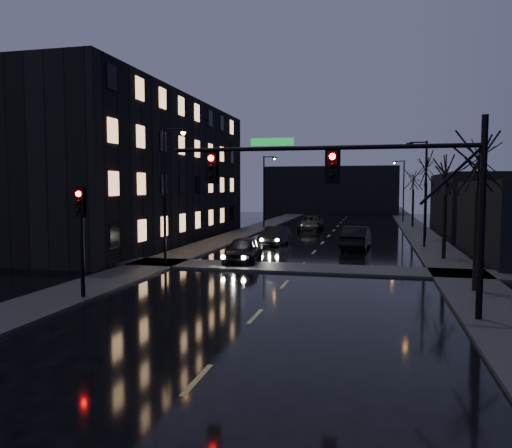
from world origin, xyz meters
The scene contains 22 objects.
ground centered at (0.00, 0.00, 0.00)m, with size 160.00×160.00×0.00m, color black.
sidewalk_left centered at (-8.50, 35.00, 0.06)m, with size 3.00×140.00×0.12m, color #2D2D2B.
sidewalk_right centered at (8.50, 35.00, 0.06)m, with size 3.00×140.00×0.12m, color #2D2D2B.
sidewalk_cross centered at (0.00, 18.50, 0.06)m, with size 40.00×3.00×0.12m, color #2D2D2B.
apartment_block centered at (-16.50, 30.00, 6.00)m, with size 12.00×30.00×12.00m, color black.
commercial_right_far centered at (17.00, 48.00, 3.00)m, with size 12.00×18.00×6.00m, color black.
far_block centered at (-3.00, 78.00, 4.00)m, with size 22.00×10.00×8.00m, color black.
signal_mast centered at (3.85, 9.00, 4.87)m, with size 11.11×0.41×7.00m.
signal_pole_left centered at (-7.50, 8.99, 3.01)m, with size 0.35×0.41×4.53m.
tree_near centered at (8.40, 14.00, 6.22)m, with size 3.52×3.52×8.08m.
tree_mid_a centered at (8.40, 24.00, 5.83)m, with size 3.30×3.30×7.58m.
tree_mid_b centered at (8.40, 36.00, 6.61)m, with size 3.74×3.74×8.59m.
tree_far centered at (8.40, 50.00, 6.06)m, with size 3.43×3.43×7.88m.
streetlight_l_near centered at (-7.58, 18.00, 4.77)m, with size 1.53×0.28×8.00m.
streetlight_l_far centered at (-7.58, 45.00, 4.77)m, with size 1.53×0.28×8.00m.
streetlight_r_mid centered at (7.58, 30.00, 4.77)m, with size 1.53×0.28×8.00m.
streetlight_r_far centered at (7.58, 58.00, 4.77)m, with size 1.53×0.28×8.00m.
oncoming_car_a centered at (-3.59, 19.95, 0.79)m, with size 1.87×4.66×1.59m, color black.
oncoming_car_b centered at (-3.49, 29.50, 0.73)m, with size 1.55×4.44×1.46m, color black.
oncoming_car_c centered at (-2.41, 43.87, 0.75)m, with size 2.48×5.38×1.50m, color black.
oncoming_car_d centered at (-2.94, 48.25, 0.64)m, with size 1.79×4.40×1.28m, color black.
lead_car centered at (2.84, 28.70, 0.85)m, with size 1.79×5.14×1.69m, color black.
Camera 1 is at (4.04, -9.01, 4.61)m, focal length 35.00 mm.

